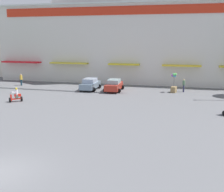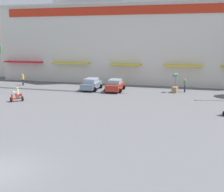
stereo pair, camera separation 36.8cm
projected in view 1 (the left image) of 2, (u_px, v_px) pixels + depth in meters
ground_plane at (85, 112)px, 27.43m from camera, size 128.00×128.00×0.00m
colonial_building at (132, 20)px, 48.08m from camera, size 41.12×18.54×23.03m
parked_car_0 at (90, 84)px, 39.01m from camera, size 2.39×4.33×1.55m
parked_car_1 at (114, 85)px, 38.12m from camera, size 2.48×4.42×1.54m
scooter_rider_1 at (16, 96)px, 31.75m from camera, size 1.36×1.32×1.57m
pedestrian_0 at (21, 79)px, 42.68m from camera, size 0.48×0.48×1.70m
pedestrian_1 at (184, 85)px, 37.41m from camera, size 0.47×0.47×1.71m
balloon_vendor_cart at (174, 85)px, 37.11m from camera, size 0.79×1.01×2.51m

